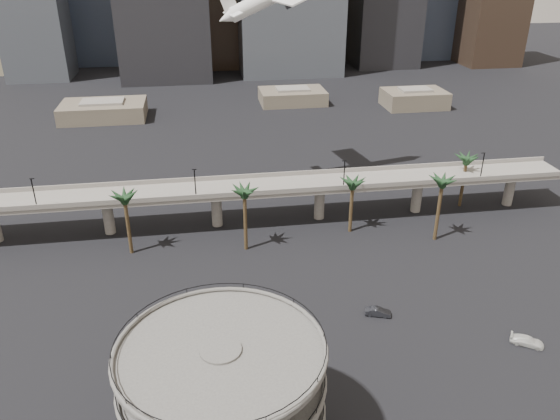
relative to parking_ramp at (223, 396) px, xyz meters
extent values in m
plane|color=black|center=(13.00, 4.00, -9.84)|extent=(700.00, 700.00, 0.00)
cylinder|color=#524F4D|center=(0.00, 0.00, -1.84)|extent=(4.40, 4.40, 16.50)
cylinder|color=#524F4D|center=(0.00, 0.00, -2.06)|extent=(22.00, 22.00, 0.45)
torus|color=#524F4D|center=(0.00, 0.00, -1.59)|extent=(22.20, 22.20, 0.50)
torus|color=black|center=(0.00, 0.00, -0.79)|extent=(21.80, 21.80, 0.10)
cylinder|color=#524F4D|center=(0.00, 0.00, 1.94)|extent=(22.00, 22.00, 0.45)
torus|color=#524F4D|center=(0.00, 0.00, 2.41)|extent=(22.20, 22.20, 0.50)
torus|color=black|center=(0.00, 0.00, 3.21)|extent=(21.80, 21.80, 0.10)
cylinder|color=#524F4D|center=(0.00, 0.00, 5.94)|extent=(22.00, 22.00, 0.45)
torus|color=#524F4D|center=(0.00, 0.00, 6.41)|extent=(22.20, 22.20, 0.50)
torus|color=black|center=(0.00, 0.00, 7.21)|extent=(21.80, 21.80, 0.10)
cube|color=slate|center=(13.00, 59.00, -1.84)|extent=(130.00, 9.00, 0.90)
cube|color=slate|center=(13.00, 54.50, -0.94)|extent=(130.00, 0.30, 1.00)
cube|color=slate|center=(13.00, 63.50, -0.94)|extent=(130.00, 0.30, 1.00)
cylinder|color=slate|center=(-20.00, 59.00, -6.04)|extent=(2.20, 2.20, 8.00)
cylinder|color=slate|center=(2.00, 59.00, -6.04)|extent=(2.20, 2.20, 8.00)
cylinder|color=slate|center=(24.00, 59.00, -6.04)|extent=(2.20, 2.20, 8.00)
cylinder|color=slate|center=(46.00, 59.00, -6.04)|extent=(2.20, 2.20, 8.00)
cylinder|color=slate|center=(68.00, 59.00, -6.04)|extent=(2.20, 2.20, 8.00)
cylinder|color=black|center=(-32.00, 55.00, 1.66)|extent=(0.24, 0.24, 6.00)
cylinder|color=black|center=(-2.00, 55.00, 1.66)|extent=(0.24, 0.24, 6.00)
cylinder|color=black|center=(28.00, 55.00, 1.66)|extent=(0.24, 0.24, 6.00)
cylinder|color=black|center=(58.00, 55.00, 1.66)|extent=(0.24, 0.24, 6.00)
cylinder|color=#4A3A1F|center=(7.00, 48.00, -3.76)|extent=(0.70, 0.70, 12.15)
ellipsoid|color=#163219|center=(7.00, 48.00, 2.71)|extent=(4.40, 4.40, 2.00)
cylinder|color=#4A3A1F|center=(29.00, 52.00, -4.44)|extent=(0.70, 0.70, 10.80)
ellipsoid|color=#163219|center=(29.00, 52.00, 1.36)|extent=(4.40, 4.40, 2.00)
cylinder|color=#4A3A1F|center=(45.00, 46.00, -3.54)|extent=(0.70, 0.70, 12.60)
ellipsoid|color=#163219|center=(45.00, 46.00, 3.16)|extent=(4.40, 4.40, 2.00)
cylinder|color=#4A3A1F|center=(57.00, 60.00, -4.21)|extent=(0.70, 0.70, 11.25)
ellipsoid|color=#163219|center=(57.00, 60.00, 1.81)|extent=(4.40, 4.40, 2.00)
cylinder|color=#4A3A1F|center=(-15.00, 50.00, -3.99)|extent=(0.70, 0.70, 11.70)
ellipsoid|color=#163219|center=(-15.00, 50.00, 2.26)|extent=(4.40, 4.40, 2.00)
cube|color=brown|center=(-32.00, 144.00, -7.09)|extent=(28.00, 18.00, 5.50)
cube|color=slate|center=(-32.00, 144.00, -3.94)|extent=(14.00, 9.00, 0.80)
cube|color=brown|center=(35.00, 154.00, -7.34)|extent=(24.00, 16.00, 5.00)
cube|color=slate|center=(35.00, 154.00, -4.44)|extent=(12.00, 8.00, 0.80)
cube|color=brown|center=(78.00, 142.00, -6.84)|extent=(22.00, 15.00, 6.00)
cube|color=slate|center=(78.00, 142.00, -3.44)|extent=(11.00, 7.50, 0.80)
cube|color=#343D50|center=(-42.00, 249.00, 14.93)|extent=(30.00, 30.00, 49.52)
cube|color=#807458|center=(68.00, 244.00, 11.83)|extent=(24.00, 24.00, 43.33)
cube|color=#2F231A|center=(143.00, 214.00, 20.08)|extent=(26.00, 26.00, 59.84)
cube|color=#807458|center=(31.00, 264.00, 9.77)|extent=(22.00, 22.00, 39.21)
cone|color=white|center=(6.50, 74.63, 30.02)|extent=(4.43, 3.55, 3.83)
cube|color=white|center=(8.01, 74.91, 31.02)|extent=(3.69, 9.20, 1.00)
cube|color=white|center=(7.10, 74.74, 33.35)|extent=(4.47, 1.13, 5.64)
cylinder|color=#27272C|center=(20.35, 72.19, 33.32)|extent=(4.42, 2.53, 3.06)
imported|color=maroon|center=(1.78, 15.85, -9.10)|extent=(4.51, 2.19, 1.48)
imported|color=black|center=(25.76, 23.53, -9.15)|extent=(4.38, 2.68, 1.36)
imported|color=silver|center=(45.40, 13.28, -9.15)|extent=(5.03, 4.10, 1.37)
camera|label=1|loc=(-0.76, -44.41, 43.74)|focal=35.00mm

